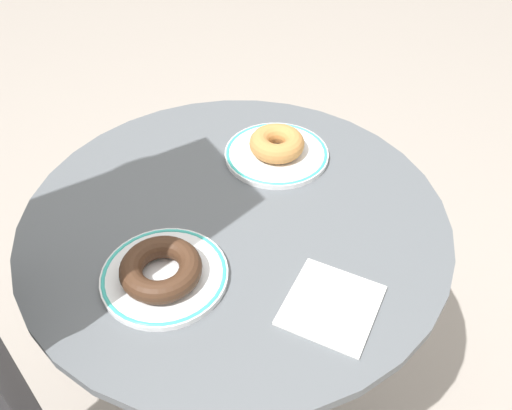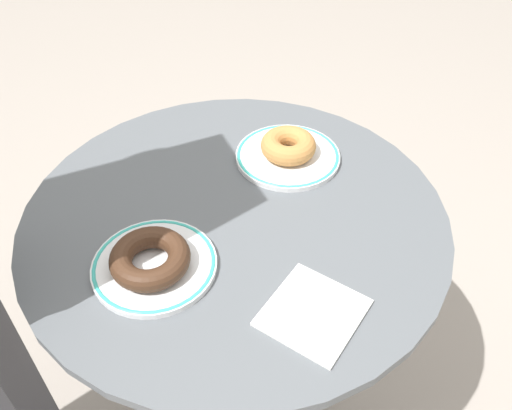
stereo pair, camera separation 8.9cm
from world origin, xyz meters
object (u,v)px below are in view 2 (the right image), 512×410
object	(u,v)px
plate_left	(154,265)
donut_chocolate	(150,258)
cafe_table	(238,298)
paper_napkin	(313,313)
plate_right	(288,156)
donut_old_fashioned	(288,145)

from	to	relation	value
plate_left	donut_chocolate	world-z (taller)	donut_chocolate
cafe_table	paper_napkin	world-z (taller)	paper_napkin
plate_right	donut_chocolate	bearing A→B (deg)	-170.60
plate_right	donut_chocolate	distance (m)	0.36
donut_old_fashioned	cafe_table	bearing A→B (deg)	-165.52
plate_left	donut_chocolate	xyz separation A→B (m)	(-0.01, -0.00, 0.02)
cafe_table	donut_old_fashioned	size ratio (longest dim) A/B	6.95
donut_chocolate	paper_napkin	xyz separation A→B (m)	(0.12, -0.22, -0.03)
donut_chocolate	donut_old_fashioned	size ratio (longest dim) A/B	1.17
plate_left	paper_napkin	xyz separation A→B (m)	(0.12, -0.22, -0.00)
cafe_table	plate_right	world-z (taller)	plate_right
donut_old_fashioned	paper_napkin	world-z (taller)	donut_old_fashioned
cafe_table	donut_chocolate	distance (m)	0.32
plate_right	donut_chocolate	xyz separation A→B (m)	(-0.35, -0.06, 0.02)
plate_left	donut_old_fashioned	bearing A→B (deg)	9.13
plate_right	donut_chocolate	world-z (taller)	donut_chocolate
cafe_table	donut_old_fashioned	distance (m)	0.32
cafe_table	plate_right	xyz separation A→B (m)	(0.17, 0.04, 0.25)
plate_left	donut_chocolate	size ratio (longest dim) A/B	1.58
paper_napkin	donut_chocolate	bearing A→B (deg)	119.17
plate_right	donut_old_fashioned	world-z (taller)	donut_old_fashioned
plate_left	donut_old_fashioned	distance (m)	0.35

